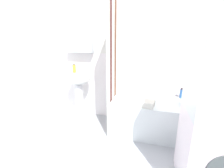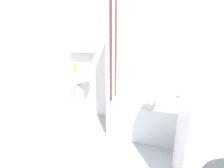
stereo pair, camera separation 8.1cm
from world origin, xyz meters
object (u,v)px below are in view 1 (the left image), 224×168
Objects in this scene: soap_dispenser at (74,69)px; body_wash_bottle at (181,94)px; shampoo_bottle at (200,95)px; towel_folded at (143,103)px; lotion_bottle at (193,95)px; washer_dryer_stack at (222,114)px; conditioner_bottle at (187,93)px; bathtub at (158,118)px; toothbrush_cup at (82,71)px; sink at (79,86)px.

body_wash_bottle is (1.83, 0.07, -0.33)m from soap_dispenser.
towel_folded is at bearing -151.87° from shampoo_bottle.
body_wash_bottle reaches higher than shampoo_bottle.
shampoo_bottle is at bearing 2.26° from soap_dispenser.
shampoo_bottle is (2.11, 0.08, -0.35)m from soap_dispenser.
lotion_bottle reaches higher than towel_folded.
washer_dryer_stack is (1.97, -1.04, -0.13)m from soap_dispenser.
shampoo_bottle is 0.86× the size of body_wash_bottle.
bathtub is at bearing -149.37° from conditioner_bottle.
toothbrush_cup is 0.57× the size of shampoo_bottle.
body_wash_bottle is at bearing 3.80° from sink.
washer_dryer_stack is (0.47, -0.86, 0.54)m from bathtub.
toothbrush_cup is at bearing -175.74° from body_wash_bottle.
washer_dryer_stack is (1.88, -0.99, 0.17)m from sink.
soap_dispenser is at bearing -177.74° from shampoo_bottle.
bathtub is 4.48× the size of towel_folded.
towel_folded is 0.20× the size of washer_dryer_stack.
washer_dryer_stack is at bearing -27.89° from sink.
lotion_bottle is 0.10× the size of washer_dryer_stack.
towel_folded is (-0.24, -0.18, 0.30)m from bathtub.
body_wash_bottle is at bearing 37.44° from towel_folded.
toothbrush_cup is at bearing -176.16° from conditioner_bottle.
conditioner_bottle reaches higher than bathtub.
conditioner_bottle is at bearing -173.07° from lotion_bottle.
soap_dispenser is 1.94× the size of toothbrush_cup.
conditioner_bottle is at bearing 92.91° from washer_dryer_stack.
soap_dispenser is 0.20m from toothbrush_cup.
conditioner_bottle is (1.82, 0.11, -0.01)m from sink.
lotion_bottle is 0.48× the size of towel_folded.
soap_dispenser reaches higher than body_wash_bottle.
soap_dispenser is 1.86m from body_wash_bottle.
toothbrush_cup is 2.04m from washer_dryer_stack.
towel_folded is 1.01m from washer_dryer_stack.
bathtub is at bearing -5.73° from toothbrush_cup.
soap_dispenser reaches higher than sink.
sink is at bearing -176.42° from lotion_bottle.
toothbrush_cup reaches higher than lotion_bottle.
lotion_bottle is 0.09m from conditioner_bottle.
washer_dryer_stack reaches higher than bathtub.
shampoo_bottle is (1.92, 0.14, -0.32)m from toothbrush_cup.
bathtub is 9.29× the size of lotion_bottle.
shampoo_bottle is 0.28m from body_wash_bottle.
body_wash_bottle is (-0.08, 0.01, -0.02)m from conditioner_bottle.
sink is 2.71× the size of towel_folded.
towel_folded is (1.07, -0.32, -0.34)m from toothbrush_cup.
toothbrush_cup reaches higher than shampoo_bottle.
shampoo_bottle reaches higher than towel_folded.
conditioner_bottle is at bearing 1.80° from soap_dispenser.
sink is 5.04× the size of body_wash_bottle.
lotion_bottle is (2.00, 0.07, -0.34)m from soap_dispenser.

